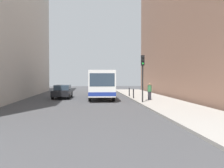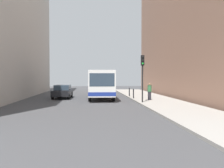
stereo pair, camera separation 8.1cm
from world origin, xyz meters
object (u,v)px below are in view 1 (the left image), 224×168
Objects in this scene: bollard_near at (133,94)px; pedestrian_near_signal at (150,91)px; car_beside_bus at (63,91)px; bus at (100,83)px; bollard_mid at (129,92)px; traffic_light at (143,70)px.

bollard_near is 0.59× the size of pedestrian_near_signal.
bollard_near is at bearing 164.39° from car_beside_bus.
bus is 11.63× the size of bollard_mid.
car_beside_bus is 7.51m from bollard_mid.
car_beside_bus is 4.69× the size of bollard_mid.
pedestrian_near_signal reaches higher than bollard_near.
bollard_mid is (0.00, 2.76, 0.00)m from bollard_near.
pedestrian_near_signal is at bearing 155.85° from car_beside_bus.
bus is 4.29m from car_beside_bus.
car_beside_bus is 1.09× the size of traffic_light.
bollard_near is 2.76m from bollard_mid.
bus is 6.82× the size of pedestrian_near_signal.
car_beside_bus reaches higher than bollard_mid.
bus is at bearing 62.31° from pedestrian_near_signal.
bollard_mid is 0.59× the size of pedestrian_near_signal.
traffic_light is 2.53× the size of pedestrian_near_signal.
car_beside_bus is at bearing -176.72° from bollard_mid.
traffic_light is 4.32× the size of bollard_mid.
bollard_mid is at bearing -175.04° from car_beside_bus.
traffic_light is at bearing 141.75° from car_beside_bus.
bus reaches higher than pedestrian_near_signal.
car_beside_bus is (-4.18, -0.21, -0.94)m from bus.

